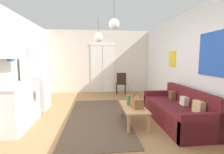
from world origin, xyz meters
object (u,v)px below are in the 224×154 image
object	(u,v)px
couch	(178,111)
pendant_lamp_near	(114,24)
handbag	(137,103)
accent_chair	(121,82)
bamboo_vase	(129,100)
coffee_table	(133,108)
refrigerator	(36,79)
pendant_lamp_far	(98,37)

from	to	relation	value
couch	pendant_lamp_near	xyz separation A→B (m)	(-1.50, -0.12, 1.89)
handbag	accent_chair	bearing A→B (deg)	87.11
bamboo_vase	accent_chair	distance (m)	2.90
coffee_table	accent_chair	xyz separation A→B (m)	(0.21, 3.00, 0.15)
couch	handbag	distance (m)	1.02
refrigerator	pendant_lamp_far	xyz separation A→B (m)	(1.80, 0.10, 1.22)
pendant_lamp_far	accent_chair	bearing A→B (deg)	58.55
accent_chair	refrigerator	bearing A→B (deg)	35.08
coffee_table	bamboo_vase	bearing A→B (deg)	127.57
refrigerator	couch	bearing A→B (deg)	-21.49
accent_chair	pendant_lamp_far	distance (m)	2.41
couch	handbag	bearing A→B (deg)	-176.24
coffee_table	bamboo_vase	size ratio (longest dim) A/B	2.31
bamboo_vase	refrigerator	xyz separation A→B (m)	(-2.45, 1.24, 0.35)
accent_chair	pendant_lamp_near	xyz separation A→B (m)	(-0.66, -3.18, 1.65)
couch	refrigerator	bearing A→B (deg)	158.51
coffee_table	accent_chair	world-z (taller)	accent_chair
refrigerator	accent_chair	size ratio (longest dim) A/B	1.95
refrigerator	pendant_lamp_far	world-z (taller)	pendant_lamp_far
coffee_table	refrigerator	bearing A→B (deg)	151.90
pendant_lamp_near	pendant_lamp_far	xyz separation A→B (m)	(-0.28, 1.63, -0.06)
couch	coffee_table	xyz separation A→B (m)	(-1.04, 0.05, 0.09)
coffee_table	handbag	world-z (taller)	handbag
couch	refrigerator	world-z (taller)	refrigerator
couch	bamboo_vase	world-z (taller)	bamboo_vase
refrigerator	accent_chair	world-z (taller)	refrigerator
couch	accent_chair	size ratio (longest dim) A/B	2.26
refrigerator	accent_chair	bearing A→B (deg)	30.95
couch	accent_chair	world-z (taller)	accent_chair
coffee_table	bamboo_vase	distance (m)	0.22
couch	handbag	xyz separation A→B (m)	(-0.99, -0.07, 0.25)
handbag	couch	bearing A→B (deg)	3.76
refrigerator	handbag	bearing A→B (deg)	-29.67
pendant_lamp_near	pendant_lamp_far	bearing A→B (deg)	99.85
couch	bamboo_vase	size ratio (longest dim) A/B	4.48
couch	pendant_lamp_far	world-z (taller)	pendant_lamp_far
refrigerator	pendant_lamp_far	bearing A→B (deg)	3.10
couch	pendant_lamp_far	bearing A→B (deg)	139.77
couch	bamboo_vase	xyz separation A→B (m)	(-1.12, 0.16, 0.26)
couch	handbag	world-z (taller)	couch
accent_chair	handbag	bearing A→B (deg)	91.23
coffee_table	refrigerator	size ratio (longest dim) A/B	0.60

